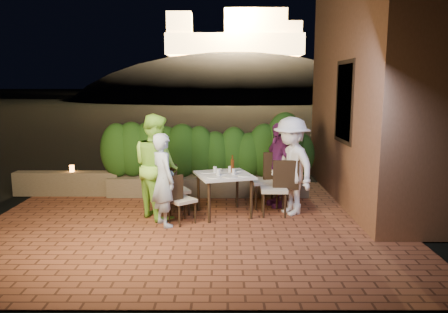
{
  "coord_description": "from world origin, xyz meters",
  "views": [
    {
      "loc": [
        0.55,
        -6.73,
        2.34
      ],
      "look_at": [
        0.54,
        0.98,
        1.05
      ],
      "focal_mm": 35.0,
      "sensor_mm": 36.0,
      "label": 1
    }
  ],
  "objects_px": {
    "diner_purple": "(278,165)",
    "chair_right_front": "(274,188)",
    "chair_left_back": "(176,189)",
    "diner_white": "(291,166)",
    "parapet_lamp": "(72,169)",
    "chair_left_front": "(182,199)",
    "chair_right_back": "(264,180)",
    "bowl": "(218,170)",
    "beer_bottle": "(232,164)",
    "diner_blue": "(163,180)",
    "diner_green": "(156,166)",
    "dining_table": "(224,194)"
  },
  "relations": [
    {
      "from": "chair_right_front",
      "to": "diner_white",
      "type": "relative_size",
      "value": 0.57
    },
    {
      "from": "chair_left_back",
      "to": "parapet_lamp",
      "type": "height_order",
      "value": "chair_left_back"
    },
    {
      "from": "dining_table",
      "to": "diner_blue",
      "type": "xyz_separation_m",
      "value": [
        -1.0,
        -0.6,
        0.4
      ]
    },
    {
      "from": "diner_white",
      "to": "parapet_lamp",
      "type": "height_order",
      "value": "diner_white"
    },
    {
      "from": "chair_right_front",
      "to": "diner_green",
      "type": "distance_m",
      "value": 2.13
    },
    {
      "from": "beer_bottle",
      "to": "diner_white",
      "type": "relative_size",
      "value": 0.18
    },
    {
      "from": "chair_right_front",
      "to": "diner_white",
      "type": "xyz_separation_m",
      "value": [
        0.31,
        0.1,
        0.38
      ]
    },
    {
      "from": "chair_left_front",
      "to": "chair_right_back",
      "type": "distance_m",
      "value": 1.78
    },
    {
      "from": "parapet_lamp",
      "to": "diner_white",
      "type": "bearing_deg",
      "value": -16.89
    },
    {
      "from": "beer_bottle",
      "to": "diner_purple",
      "type": "height_order",
      "value": "diner_purple"
    },
    {
      "from": "diner_purple",
      "to": "chair_right_front",
      "type": "bearing_deg",
      "value": -34.89
    },
    {
      "from": "chair_left_back",
      "to": "chair_right_back",
      "type": "xyz_separation_m",
      "value": [
        1.63,
        0.48,
        0.07
      ]
    },
    {
      "from": "beer_bottle",
      "to": "bowl",
      "type": "distance_m",
      "value": 0.32
    },
    {
      "from": "chair_right_back",
      "to": "diner_blue",
      "type": "distance_m",
      "value": 2.1
    },
    {
      "from": "chair_left_back",
      "to": "chair_right_front",
      "type": "distance_m",
      "value": 1.76
    },
    {
      "from": "beer_bottle",
      "to": "chair_right_back",
      "type": "relative_size",
      "value": 0.3
    },
    {
      "from": "bowl",
      "to": "chair_left_front",
      "type": "xyz_separation_m",
      "value": [
        -0.6,
        -0.73,
        -0.35
      ]
    },
    {
      "from": "chair_left_front",
      "to": "diner_white",
      "type": "height_order",
      "value": "diner_white"
    },
    {
      "from": "chair_right_back",
      "to": "diner_purple",
      "type": "distance_m",
      "value": 0.4
    },
    {
      "from": "diner_white",
      "to": "diner_purple",
      "type": "bearing_deg",
      "value": 171.21
    },
    {
      "from": "dining_table",
      "to": "chair_right_front",
      "type": "distance_m",
      "value": 0.9
    },
    {
      "from": "bowl",
      "to": "diner_blue",
      "type": "relative_size",
      "value": 0.1
    },
    {
      "from": "parapet_lamp",
      "to": "diner_blue",
      "type": "bearing_deg",
      "value": -42.28
    },
    {
      "from": "chair_right_front",
      "to": "diner_white",
      "type": "height_order",
      "value": "diner_white"
    },
    {
      "from": "dining_table",
      "to": "parapet_lamp",
      "type": "bearing_deg",
      "value": 156.16
    },
    {
      "from": "diner_green",
      "to": "diner_purple",
      "type": "bearing_deg",
      "value": -112.2
    },
    {
      "from": "chair_right_front",
      "to": "diner_green",
      "type": "relative_size",
      "value": 0.55
    },
    {
      "from": "bowl",
      "to": "diner_purple",
      "type": "height_order",
      "value": "diner_purple"
    },
    {
      "from": "dining_table",
      "to": "diner_purple",
      "type": "bearing_deg",
      "value": 29.22
    },
    {
      "from": "dining_table",
      "to": "chair_right_front",
      "type": "xyz_separation_m",
      "value": [
        0.89,
        -0.02,
        0.13
      ]
    },
    {
      "from": "beer_bottle",
      "to": "diner_blue",
      "type": "height_order",
      "value": "diner_blue"
    },
    {
      "from": "diner_purple",
      "to": "chair_left_front",
      "type": "bearing_deg",
      "value": -79.75
    },
    {
      "from": "diner_green",
      "to": "chair_left_back",
      "type": "bearing_deg",
      "value": -105.68
    },
    {
      "from": "chair_left_back",
      "to": "diner_white",
      "type": "relative_size",
      "value": 0.52
    },
    {
      "from": "beer_bottle",
      "to": "bowl",
      "type": "relative_size",
      "value": 2.03
    },
    {
      "from": "dining_table",
      "to": "bowl",
      "type": "bearing_deg",
      "value": 113.11
    },
    {
      "from": "dining_table",
      "to": "diner_white",
      "type": "xyz_separation_m",
      "value": [
        1.2,
        0.08,
        0.5
      ]
    },
    {
      "from": "diner_blue",
      "to": "chair_left_front",
      "type": "bearing_deg",
      "value": -99.45
    },
    {
      "from": "bowl",
      "to": "diner_green",
      "type": "height_order",
      "value": "diner_green"
    },
    {
      "from": "chair_left_front",
      "to": "bowl",
      "type": "bearing_deg",
      "value": 11.71
    },
    {
      "from": "diner_white",
      "to": "beer_bottle",
      "type": "bearing_deg",
      "value": -119.15
    },
    {
      "from": "diner_blue",
      "to": "chair_right_back",
      "type": "bearing_deg",
      "value": -90.11
    },
    {
      "from": "chair_right_back",
      "to": "chair_left_back",
      "type": "bearing_deg",
      "value": 9.01
    },
    {
      "from": "chair_left_back",
      "to": "chair_right_back",
      "type": "height_order",
      "value": "chair_right_back"
    },
    {
      "from": "parapet_lamp",
      "to": "bowl",
      "type": "bearing_deg",
      "value": -20.59
    },
    {
      "from": "beer_bottle",
      "to": "chair_right_back",
      "type": "xyz_separation_m",
      "value": [
        0.62,
        0.39,
        -0.38
      ]
    },
    {
      "from": "chair_left_front",
      "to": "chair_left_back",
      "type": "height_order",
      "value": "chair_left_back"
    },
    {
      "from": "chair_right_back",
      "to": "parapet_lamp",
      "type": "relative_size",
      "value": 7.58
    },
    {
      "from": "beer_bottle",
      "to": "chair_left_back",
      "type": "bearing_deg",
      "value": -174.8
    },
    {
      "from": "diner_green",
      "to": "parapet_lamp",
      "type": "height_order",
      "value": "diner_green"
    }
  ]
}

